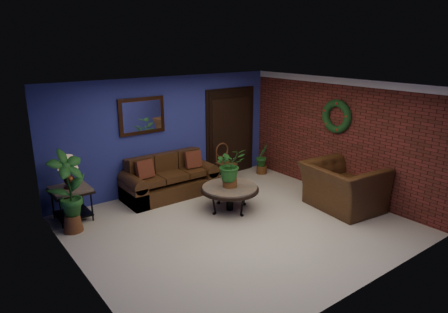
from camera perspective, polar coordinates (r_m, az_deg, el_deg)
floor at (r=7.36m, az=1.93°, el=-9.80°), size 5.50×5.50×0.00m
wall_back at (r=8.92m, az=-8.12°, el=3.24°), size 5.50×0.04×2.50m
wall_left at (r=5.68m, az=-20.19°, el=-5.18°), size 0.04×5.00×2.50m
wall_right_brick at (r=8.84m, az=16.06°, el=2.65°), size 0.04×5.00×2.50m
ceiling at (r=6.65m, az=2.13°, el=9.93°), size 5.50×5.00×0.02m
crown_molding at (r=8.63m, az=16.55°, el=10.26°), size 0.03×5.00×0.14m
wall_mirror at (r=8.53m, az=-11.65°, el=5.70°), size 1.02×0.06×0.77m
closet_door at (r=9.88m, az=0.92°, el=3.48°), size 1.44×0.06×2.18m
wreath at (r=8.73m, az=15.78°, el=5.53°), size 0.16×0.72×0.72m
sofa at (r=8.72m, az=-7.93°, el=-3.61°), size 2.00×0.86×0.90m
coffee_table at (r=7.84m, az=0.83°, el=-4.70°), size 1.14×1.14×0.49m
end_table at (r=7.92m, az=-21.01°, el=-5.19°), size 0.69×0.69×0.63m
table_lamp at (r=7.75m, az=-21.40°, el=-1.53°), size 0.36×0.36×0.59m
side_chair at (r=9.48m, az=0.08°, el=-0.46°), size 0.39×0.39×0.90m
armchair at (r=8.24m, az=16.59°, el=-4.17°), size 1.37×1.53×0.91m
coffee_plant at (r=7.68m, az=0.85°, el=-1.31°), size 0.67×0.60×0.78m
floor_plant at (r=10.04m, az=5.43°, el=-0.36°), size 0.38×0.34×0.75m
tall_plant at (r=7.33m, az=-21.29°, el=-4.28°), size 0.75×0.62×1.48m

